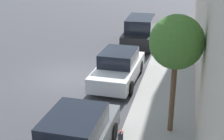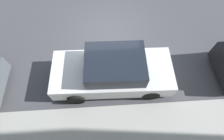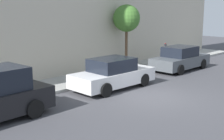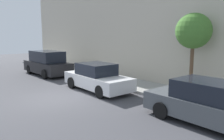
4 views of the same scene
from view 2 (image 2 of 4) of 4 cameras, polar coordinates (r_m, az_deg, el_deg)
ground_plane at (r=8.47m, az=-1.11°, el=11.37°), size 60.00×60.00×0.00m
parked_sedan_second at (r=6.55m, az=0.30°, el=-0.45°), size 1.92×4.54×1.54m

